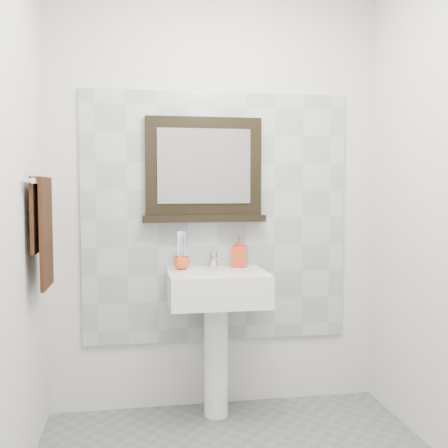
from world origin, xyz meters
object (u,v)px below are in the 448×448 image
at_px(pedestal_sink, 217,303).
at_px(soap_dispenser, 239,251).
at_px(toothbrush_cup, 182,263).
at_px(hand_towel, 43,224).
at_px(framed_mirror, 204,172).

xyz_separation_m(pedestal_sink, soap_dispenser, (0.16, 0.13, 0.28)).
height_order(pedestal_sink, toothbrush_cup, pedestal_sink).
relative_size(toothbrush_cup, soap_dispenser, 0.50).
xyz_separation_m(soap_dispenser, hand_towel, (-1.06, -0.34, 0.20)).
height_order(soap_dispenser, framed_mirror, framed_mirror).
height_order(pedestal_sink, framed_mirror, framed_mirror).
relative_size(toothbrush_cup, framed_mirror, 0.13).
bearing_deg(framed_mirror, hand_towel, -155.48).
xyz_separation_m(framed_mirror, hand_towel, (-0.86, -0.39, -0.27)).
bearing_deg(hand_towel, toothbrush_cup, 22.85).
bearing_deg(pedestal_sink, hand_towel, -167.30).
distance_m(pedestal_sink, hand_towel, 1.05).
bearing_deg(hand_towel, soap_dispenser, 17.56).
height_order(toothbrush_cup, soap_dispenser, soap_dispenser).
height_order(pedestal_sink, hand_towel, hand_towel).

